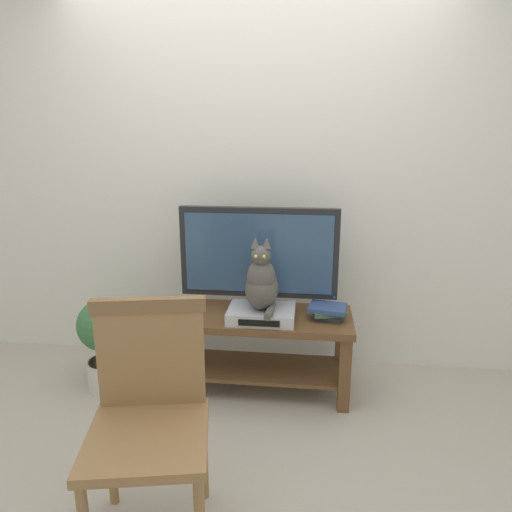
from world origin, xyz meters
The scene contains 9 objects.
ground_plane centered at (0.00, 0.00, 0.00)m, with size 12.00×12.00×0.00m, color #ADA393.
back_wall centered at (0.00, 0.99, 1.40)m, with size 7.00×0.12×2.80m, color silver.
tv_stand centered at (0.06, 0.50, 0.36)m, with size 1.18×0.47×0.51m.
tv centered at (0.06, 0.59, 0.86)m, with size 0.98×0.20×0.66m.
media_box centered at (0.10, 0.42, 0.55)m, with size 0.40×0.29×0.07m.
cat centered at (0.10, 0.41, 0.75)m, with size 0.20×0.33×0.45m.
wooden_chair centered at (-0.25, -0.60, 0.56)m, with size 0.55×0.55×0.97m.
book_stack centered at (0.50, 0.48, 0.56)m, with size 0.25×0.21×0.08m.
potted_plant centered at (-0.90, 0.41, 0.35)m, with size 0.33×0.33×0.60m.
Camera 1 is at (0.37, -2.18, 1.63)m, focal length 32.59 mm.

